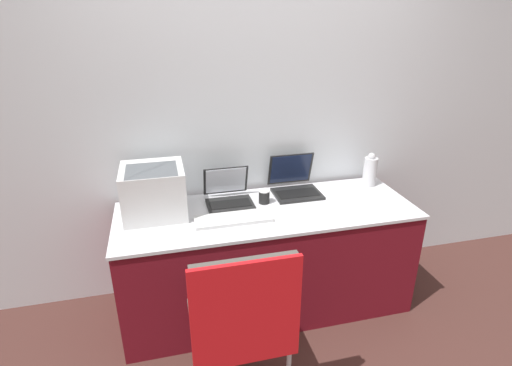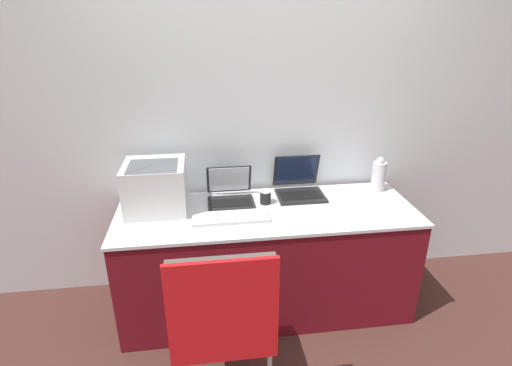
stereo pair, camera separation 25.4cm
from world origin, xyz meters
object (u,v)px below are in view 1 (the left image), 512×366
(coffee_cup, at_px, (264,196))
(laptop_right, at_px, (295,184))
(laptop_left, at_px, (228,195))
(metal_pitcher, at_px, (370,171))
(chair, at_px, (242,317))
(external_keyboard, at_px, (233,219))
(printer, at_px, (154,190))

(coffee_cup, bearing_deg, laptop_right, 25.60)
(laptop_left, distance_m, coffee_cup, 0.24)
(metal_pitcher, xyz_separation_m, chair, (-1.18, -0.99, -0.26))
(coffee_cup, distance_m, chair, 0.97)
(laptop_right, height_order, external_keyboard, laptop_right)
(laptop_right, distance_m, external_keyboard, 0.60)
(printer, height_order, laptop_right, printer)
(laptop_right, bearing_deg, printer, -173.38)
(laptop_left, relative_size, metal_pitcher, 1.22)
(laptop_right, distance_m, chair, 1.19)
(printer, xyz_separation_m, chair, (0.37, -0.89, -0.32))
(external_keyboard, bearing_deg, chair, -97.91)
(metal_pitcher, bearing_deg, laptop_right, 178.55)
(laptop_left, height_order, laptop_right, laptop_right)
(laptop_right, height_order, coffee_cup, laptop_right)
(printer, height_order, external_keyboard, printer)
(chair, bearing_deg, metal_pitcher, 40.02)
(laptop_right, relative_size, metal_pitcher, 1.30)
(metal_pitcher, distance_m, chair, 1.56)
(external_keyboard, height_order, chair, chair)
(laptop_left, bearing_deg, printer, -173.59)
(external_keyboard, xyz_separation_m, metal_pitcher, (1.08, 0.30, 0.10))
(laptop_right, bearing_deg, coffee_cup, -154.40)
(laptop_right, distance_m, coffee_cup, 0.29)
(printer, distance_m, chair, 1.02)
(printer, bearing_deg, laptop_right, 6.62)
(laptop_right, relative_size, coffee_cup, 3.48)
(laptop_left, bearing_deg, laptop_right, 6.83)
(coffee_cup, distance_m, metal_pitcher, 0.85)
(printer, bearing_deg, external_keyboard, -23.83)
(laptop_left, bearing_deg, coffee_cup, -15.76)
(external_keyboard, relative_size, coffee_cup, 5.10)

